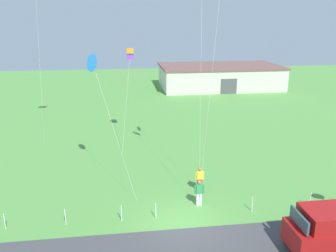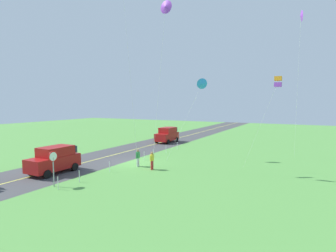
% 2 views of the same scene
% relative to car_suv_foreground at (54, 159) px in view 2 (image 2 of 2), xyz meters
% --- Properties ---
extents(ground_plane, '(120.00, 120.00, 0.10)m').
position_rel_car_suv_foreground_xyz_m(ground_plane, '(-6.55, 3.27, -1.20)').
color(ground_plane, '#549342').
extents(asphalt_road, '(120.00, 7.00, 0.00)m').
position_rel_car_suv_foreground_xyz_m(asphalt_road, '(-6.55, -0.73, -1.15)').
color(asphalt_road, '#424244').
rests_on(asphalt_road, ground).
extents(road_centre_stripe, '(120.00, 0.16, 0.00)m').
position_rel_car_suv_foreground_xyz_m(road_centre_stripe, '(-6.55, -0.73, -1.15)').
color(road_centre_stripe, '#E5E04C').
rests_on(road_centre_stripe, asphalt_road).
extents(car_suv_foreground, '(4.40, 2.12, 2.24)m').
position_rel_car_suv_foreground_xyz_m(car_suv_foreground, '(0.00, 0.00, 0.00)').
color(car_suv_foreground, maroon).
rests_on(car_suv_foreground, ground).
extents(car_parked_west_far, '(4.40, 2.12, 2.24)m').
position_rel_car_suv_foreground_xyz_m(car_parked_west_far, '(-20.47, 0.02, 0.00)').
color(car_parked_west_far, maroon).
rests_on(car_parked_west_far, ground).
extents(stop_sign, '(0.76, 0.08, 2.56)m').
position_rel_car_suv_foreground_xyz_m(stop_sign, '(2.73, 3.17, 0.65)').
color(stop_sign, gray).
rests_on(stop_sign, ground).
extents(person_adult_near, '(0.58, 0.22, 1.60)m').
position_rel_car_suv_foreground_xyz_m(person_adult_near, '(-5.27, 4.97, -0.29)').
color(person_adult_near, silver).
rests_on(person_adult_near, ground).
extents(person_adult_companion, '(0.58, 0.22, 1.60)m').
position_rel_car_suv_foreground_xyz_m(person_adult_companion, '(-4.84, 6.76, -0.29)').
color(person_adult_companion, red).
rests_on(person_adult_companion, ground).
extents(kite_blue_mid, '(0.31, 2.03, 14.38)m').
position_rel_car_suv_foreground_xyz_m(kite_blue_mid, '(-4.70, 8.22, 12.59)').
color(kite_blue_mid, silver).
rests_on(kite_blue_mid, ground).
extents(kite_yellow_high, '(1.22, 0.48, 15.26)m').
position_rel_car_suv_foreground_xyz_m(kite_yellow_high, '(-15.82, 17.82, 13.47)').
color(kite_yellow_high, silver).
rests_on(kite_yellow_high, ground).
extents(kite_green_far, '(1.26, 3.18, 8.13)m').
position_rel_car_suv_foreground_xyz_m(kite_green_far, '(-8.67, 16.63, 6.52)').
color(kite_green_far, silver).
rests_on(kite_green_far, ground).
extents(kite_pink_drift, '(2.81, 3.52, 8.45)m').
position_rel_car_suv_foreground_xyz_m(kite_pink_drift, '(-11.16, 9.03, 6.71)').
color(kite_pink_drift, silver).
rests_on(kite_pink_drift, ground).
extents(fence_post_0, '(0.05, 0.05, 0.90)m').
position_rel_car_suv_foreground_xyz_m(fence_post_0, '(-15.78, 3.97, -0.70)').
color(fence_post_0, silver).
rests_on(fence_post_0, ground).
extents(fence_post_1, '(0.05, 0.05, 0.90)m').
position_rel_car_suv_foreground_xyz_m(fence_post_1, '(-12.72, 3.97, -0.70)').
color(fence_post_1, silver).
rests_on(fence_post_1, ground).
extents(fence_post_2, '(0.05, 0.05, 0.90)m').
position_rel_car_suv_foreground_xyz_m(fence_post_2, '(-9.77, 3.97, -0.70)').
color(fence_post_2, silver).
rests_on(fence_post_2, ground).
extents(fence_post_3, '(0.05, 0.05, 0.90)m').
position_rel_car_suv_foreground_xyz_m(fence_post_3, '(-7.91, 3.97, -0.70)').
color(fence_post_3, silver).
rests_on(fence_post_3, ground).
extents(fence_post_4, '(0.05, 0.05, 0.90)m').
position_rel_car_suv_foreground_xyz_m(fence_post_4, '(-2.41, 3.97, -0.70)').
color(fence_post_4, silver).
rests_on(fence_post_4, ground).
extents(fence_post_5, '(0.05, 0.05, 0.90)m').
position_rel_car_suv_foreground_xyz_m(fence_post_5, '(1.09, 3.97, -0.70)').
color(fence_post_5, silver).
rests_on(fence_post_5, ground).
extents(fence_post_6, '(0.05, 0.05, 0.90)m').
position_rel_car_suv_foreground_xyz_m(fence_post_6, '(3.06, 3.97, -0.70)').
color(fence_post_6, silver).
rests_on(fence_post_6, ground).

